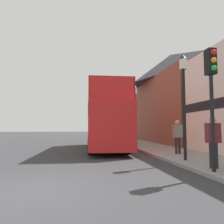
# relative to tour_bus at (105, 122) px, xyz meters

# --- Properties ---
(ground_plane) EXTENTS (144.00, 144.00, 0.00)m
(ground_plane) POSITION_rel_tour_bus_xyz_m (-3.07, 10.76, -1.93)
(ground_plane) COLOR #333335
(sidewalk) EXTENTS (3.26, 108.00, 0.14)m
(sidewalk) POSITION_rel_tour_bus_xyz_m (3.59, 7.76, -1.86)
(sidewalk) COLOR gray
(sidewalk) RESTS_ON ground_plane
(brick_terrace_rear) EXTENTS (6.00, 16.45, 9.74)m
(brick_terrace_rear) POSITION_rel_tour_bus_xyz_m (8.22, 6.93, 2.94)
(brick_terrace_rear) COLOR brown
(brick_terrace_rear) RESTS_ON ground_plane
(tour_bus) EXTENTS (2.92, 9.97, 4.23)m
(tour_bus) POSITION_rel_tour_bus_xyz_m (0.00, 0.00, 0.00)
(tour_bus) COLOR red
(tour_bus) RESTS_ON ground_plane
(parked_car_ahead_of_bus) EXTENTS (1.99, 4.06, 1.37)m
(parked_car_ahead_of_bus) POSITION_rel_tour_bus_xyz_m (0.80, 7.96, -1.29)
(parked_car_ahead_of_bus) COLOR maroon
(parked_car_ahead_of_bus) RESTS_ON ground_plane
(pedestrian_second) EXTENTS (0.47, 0.26, 1.79)m
(pedestrian_second) POSITION_rel_tour_bus_xyz_m (2.66, -8.75, -0.71)
(pedestrian_second) COLOR #232328
(pedestrian_second) RESTS_ON sidewalk
(pedestrian_third) EXTENTS (0.47, 0.26, 1.80)m
(pedestrian_third) POSITION_rel_tour_bus_xyz_m (3.36, -4.56, -0.70)
(pedestrian_third) COLOR #232328
(pedestrian_third) RESTS_ON sidewalk
(traffic_signal) EXTENTS (0.28, 0.42, 3.96)m
(traffic_signal) POSITION_rel_tour_bus_xyz_m (2.31, -9.30, 1.11)
(traffic_signal) COLOR black
(traffic_signal) RESTS_ON sidewalk
(lamp_post_nearest) EXTENTS (0.35, 0.35, 4.64)m
(lamp_post_nearest) POSITION_rel_tour_bus_xyz_m (2.62, -6.81, 1.42)
(lamp_post_nearest) COLOR black
(lamp_post_nearest) RESTS_ON sidewalk
(lamp_post_second) EXTENTS (0.35, 0.35, 4.70)m
(lamp_post_second) POSITION_rel_tour_bus_xyz_m (2.42, 0.72, 1.45)
(lamp_post_second) COLOR black
(lamp_post_second) RESTS_ON sidewalk
(lamp_post_third) EXTENTS (0.35, 0.35, 4.81)m
(lamp_post_third) POSITION_rel_tour_bus_xyz_m (2.64, 8.25, 1.52)
(lamp_post_third) COLOR black
(lamp_post_third) RESTS_ON sidewalk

